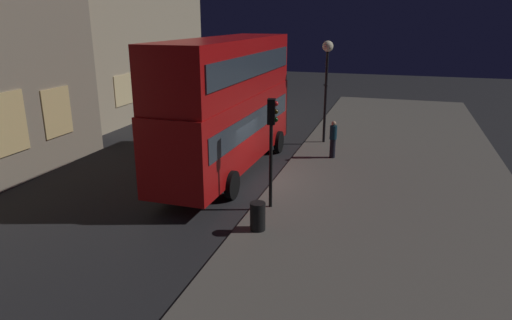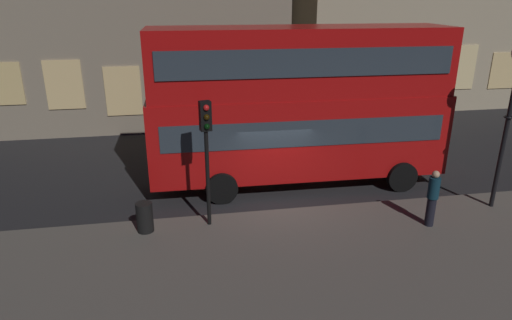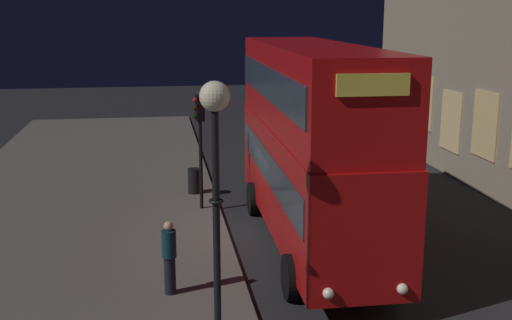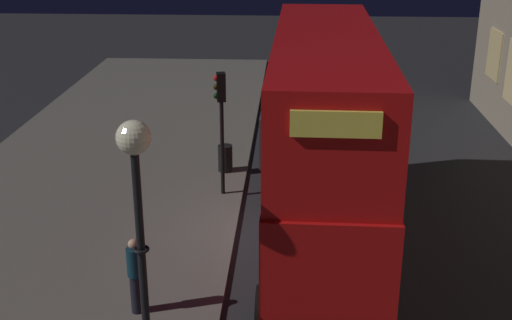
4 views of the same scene
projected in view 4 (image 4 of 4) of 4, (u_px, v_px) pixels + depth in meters
name	position (u px, v px, depth m)	size (l,w,h in m)	color
ground_plane	(271.00, 233.00, 18.55)	(80.00, 80.00, 0.00)	#232326
sidewalk_slab	(68.00, 226.00, 18.82)	(44.00, 9.51, 0.12)	#5B564F
double_decker_bus	(324.00, 138.00, 16.31)	(10.77, 2.93, 5.72)	#B20F0F
traffic_light_near_kerb	(221.00, 108.00, 19.83)	(0.36, 0.39, 3.83)	black
street_lamp	(137.00, 193.00, 10.68)	(0.56, 0.56, 5.28)	black
pedestrian	(135.00, 275.00, 14.40)	(0.34, 0.34, 1.78)	black
litter_bin	(225.00, 158.00, 22.43)	(0.49, 0.49, 0.91)	black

